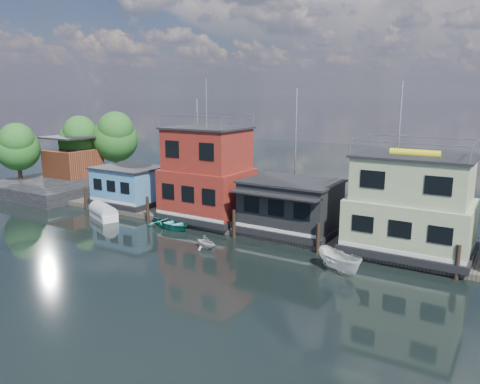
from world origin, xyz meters
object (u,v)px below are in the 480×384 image
Objects in this scene: motorboat at (340,262)px; tarp_runabout at (103,213)px; dinghy_white at (205,242)px; houseboat_blue at (129,186)px; houseboat_red at (207,175)px; houseboat_green at (411,206)px; dinghy_teal at (173,222)px; houseboat_dark at (291,206)px.

motorboat is 0.93× the size of tarp_runabout.
houseboat_blue is at bearing 77.45° from dinghy_white.
houseboat_green is at bearing 0.00° from houseboat_red.
houseboat_blue is at bearing 126.38° from tarp_runabout.
houseboat_green reaches higher than dinghy_teal.
motorboat is 22.61m from tarp_runabout.
houseboat_dark is 2.01× the size of motorboat.
houseboat_red is 3.22× the size of motorboat.
houseboat_blue is 3.44× the size of dinghy_white.
houseboat_green is 2.28× the size of motorboat.
dinghy_white is at bearing -122.41° from houseboat_dark.
houseboat_dark is 7.46m from dinghy_white.
houseboat_dark is 17.14m from tarp_runabout.
dinghy_white is (-12.86, -6.10, -3.06)m from houseboat_green.
houseboat_blue is 26.53m from houseboat_green.
motorboat is 15.62m from dinghy_teal.
dinghy_teal is (-1.37, -3.20, -3.65)m from houseboat_red.
tarp_runabout is at bearing -165.56° from houseboat_dark.
dinghy_teal is at bearing -170.12° from houseboat_green.
dinghy_teal is (7.13, 1.07, -0.11)m from tarp_runabout.
houseboat_blue is 24.25m from motorboat.
houseboat_red is 17.01m from houseboat_green.
houseboat_red is (9.50, 0.00, 1.90)m from houseboat_blue.
dinghy_white is (12.64, -1.83, -0.07)m from tarp_runabout.
houseboat_red is at bearing 45.71° from dinghy_white.
motorboat is at bearing -41.75° from houseboat_dark.
houseboat_green is at bearing 0.00° from houseboat_blue.
motorboat is (-2.91, -5.45, -2.84)m from houseboat_green.
houseboat_dark is 3.98× the size of dinghy_white.
motorboat is at bearing -13.01° from houseboat_blue.
houseboat_blue is at bearing 106.28° from motorboat.
houseboat_red reaches higher than dinghy_white.
tarp_runabout is at bearing -153.33° from houseboat_red.
tarp_runabout reaches higher than dinghy_white.
dinghy_white is (-9.95, -0.65, -0.22)m from motorboat.
houseboat_dark is (17.50, -0.02, 0.21)m from houseboat_blue.
houseboat_dark is 9.07m from houseboat_green.
motorboat is (14.09, -5.45, -3.39)m from houseboat_red.
houseboat_blue is 9.69m from houseboat_red.
motorboat reaches higher than tarp_runabout.
houseboat_dark is at bearing 77.54° from motorboat.
dinghy_white is (-3.86, -6.08, -1.93)m from houseboat_dark.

